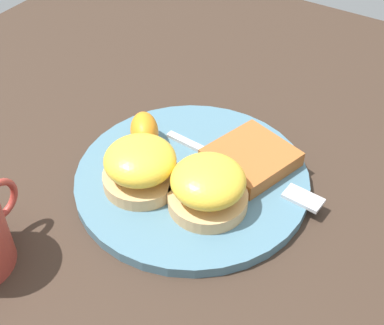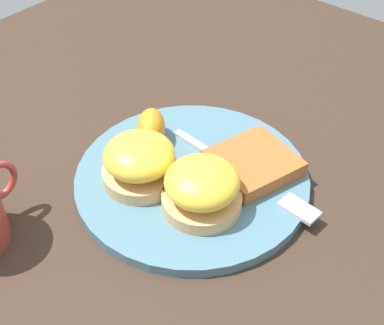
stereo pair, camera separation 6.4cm
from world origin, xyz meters
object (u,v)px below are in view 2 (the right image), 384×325
at_px(sandwich_benedict_right, 202,188).
at_px(orange_wedge, 151,127).
at_px(sandwich_benedict_left, 140,161).
at_px(fork, 250,178).
at_px(hashbrown_patty, 253,163).

distance_m(sandwich_benedict_right, orange_wedge, 0.13).
height_order(sandwich_benedict_left, orange_wedge, sandwich_benedict_left).
relative_size(sandwich_benedict_right, orange_wedge, 1.55).
bearing_deg(fork, orange_wedge, 99.16).
bearing_deg(sandwich_benedict_left, sandwich_benedict_right, -81.07).
bearing_deg(sandwich_benedict_right, sandwich_benedict_left, 98.93).
relative_size(hashbrown_patty, fork, 0.43).
distance_m(hashbrown_patty, orange_wedge, 0.14).
distance_m(orange_wedge, fork, 0.15).
relative_size(sandwich_benedict_left, fork, 0.41).
bearing_deg(orange_wedge, sandwich_benedict_right, -111.27).
relative_size(sandwich_benedict_left, sandwich_benedict_right, 1.00).
relative_size(sandwich_benedict_left, orange_wedge, 1.55).
bearing_deg(sandwich_benedict_left, hashbrown_patty, -42.26).
relative_size(sandwich_benedict_right, hashbrown_patty, 0.97).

